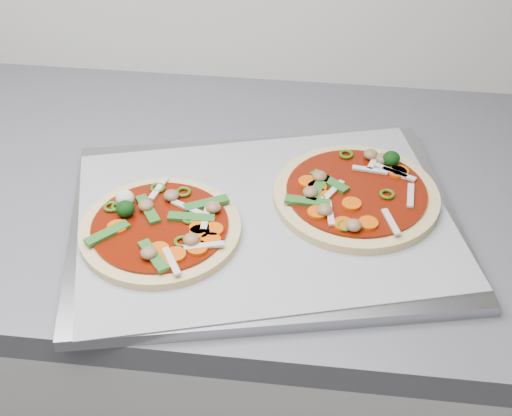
# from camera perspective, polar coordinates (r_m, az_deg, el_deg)

# --- Properties ---
(base_cabinet) EXTENTS (3.60, 0.60, 0.86)m
(base_cabinet) POSITION_cam_1_polar(r_m,az_deg,el_deg) (1.33, 5.43, -14.88)
(base_cabinet) COLOR silver
(base_cabinet) RESTS_ON ground
(countertop) EXTENTS (3.60, 0.60, 0.04)m
(countertop) POSITION_cam_1_polar(r_m,az_deg,el_deg) (1.00, 6.98, 0.33)
(countertop) COLOR #56565D
(countertop) RESTS_ON base_cabinet
(baking_tray) EXTENTS (0.56, 0.46, 0.02)m
(baking_tray) POSITION_cam_1_polar(r_m,az_deg,el_deg) (0.92, 0.66, -1.13)
(baking_tray) COLOR #97989D
(baking_tray) RESTS_ON countertop
(parchment) EXTENTS (0.55, 0.46, 0.00)m
(parchment) POSITION_cam_1_polar(r_m,az_deg,el_deg) (0.91, 0.67, -0.70)
(parchment) COLOR gray
(parchment) RESTS_ON baking_tray
(pizza_left) EXTENTS (0.26, 0.26, 0.03)m
(pizza_left) POSITION_cam_1_polar(r_m,az_deg,el_deg) (0.89, -7.64, -1.56)
(pizza_left) COLOR #DBC57B
(pizza_left) RESTS_ON parchment
(pizza_right) EXTENTS (0.29, 0.29, 0.04)m
(pizza_right) POSITION_cam_1_polar(r_m,az_deg,el_deg) (0.94, 7.96, 1.14)
(pizza_right) COLOR #DBC57B
(pizza_right) RESTS_ON parchment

